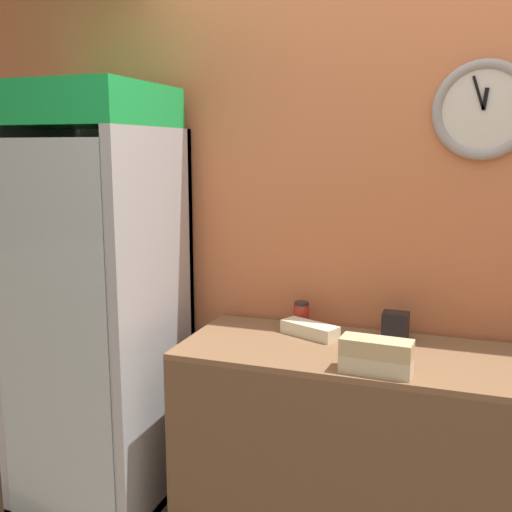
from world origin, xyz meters
The scene contains 8 objects.
wall_back centered at (0.00, 1.22, 1.35)m, with size 5.20×0.10×2.70m.
prep_counter centered at (0.00, 0.86, 0.43)m, with size 1.77×0.62×0.86m.
beverage_cooler centered at (-1.37, 0.86, 1.06)m, with size 0.65×0.70×1.95m.
sandwich_stack_bottom centered at (-0.05, 0.63, 0.90)m, with size 0.26×0.12×0.06m.
sandwich_stack_middle centered at (-0.05, 0.63, 0.96)m, with size 0.27×0.12×0.06m.
sandwich_flat_left centered at (-0.39, 0.97, 0.89)m, with size 0.28×0.19×0.06m.
condiment_jar centered at (-0.46, 1.10, 0.92)m, with size 0.07×0.07×0.12m.
napkin_dispenser centered at (-0.03, 1.05, 0.92)m, with size 0.11×0.09×0.12m.
Camera 1 is at (0.23, -1.49, 1.68)m, focal length 42.00 mm.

